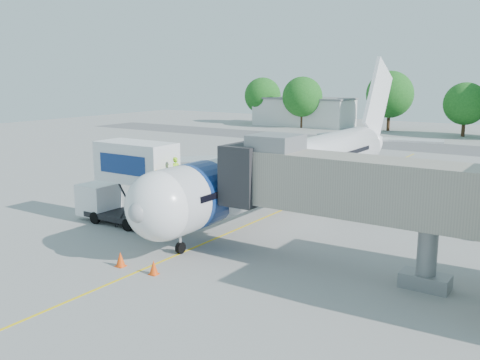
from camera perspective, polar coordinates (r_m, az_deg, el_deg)
The scene contains 14 objects.
ground at distance 37.25m, azimuth 3.09°, elevation -3.83°, with size 160.00×160.00×0.00m, color gray.
guidance_line at distance 37.25m, azimuth 3.09°, elevation -3.83°, with size 0.15×70.00×0.01m, color yellow.
taxiway_strip at distance 75.85m, azimuth 19.53°, elevation 3.29°, with size 120.00×10.00×0.01m, color #59595B.
aircraft at distance 40.14m, azimuth 6.14°, elevation 1.53°, with size 34.17×37.73×11.35m.
jet_bridge at distance 26.63m, azimuth 10.31°, elevation -0.52°, with size 13.90×3.20×6.60m.
catering_hiloader at distance 35.00m, azimuth -11.70°, elevation -0.40°, with size 8.50×2.44×5.50m.
ground_tug at distance 22.12m, azimuth -9.29°, elevation -12.79°, with size 3.81×2.45×1.41m.
safety_cone_a at distance 28.28m, azimuth -12.64°, elevation -8.27°, with size 0.50×0.50×0.79m.
safety_cone_b at distance 26.91m, azimuth -9.20°, elevation -9.22°, with size 0.46×0.46×0.73m.
outbuilding_left at distance 102.31m, azimuth 6.80°, elevation 7.27°, with size 18.40×8.40×5.30m.
tree_a at distance 105.25m, azimuth 2.43°, elevation 8.96°, with size 7.03×7.03×8.97m.
tree_b at distance 98.02m, azimuth 6.67°, elevation 8.80°, with size 7.21×7.21×9.19m.
tree_c at distance 95.78m, azimuth 15.69°, elevation 8.78°, with size 8.00×8.00×10.20m.
tree_d at distance 90.64m, azimuth 22.90°, elevation 7.50°, with size 6.59×6.59×8.41m.
Camera 1 is at (18.27, -30.98, 9.72)m, focal length 40.00 mm.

